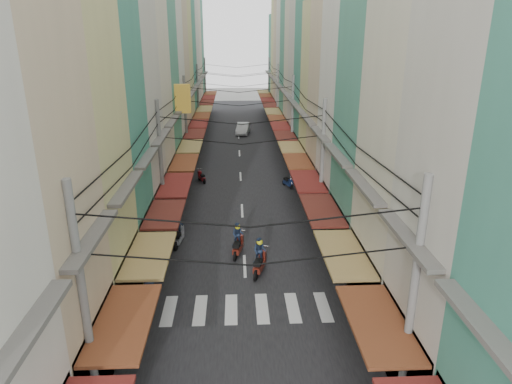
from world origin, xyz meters
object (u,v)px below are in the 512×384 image
object	(u,v)px
traffic_sign	(330,204)
white_car	(243,134)
market_umbrella	(369,223)
bicycle	(357,236)

from	to	relation	value
traffic_sign	white_car	bearing A→B (deg)	98.47
market_umbrella	traffic_sign	world-z (taller)	traffic_sign
white_car	traffic_sign	xyz separation A→B (m)	(4.55, -30.52, 2.32)
market_umbrella	white_car	bearing A→B (deg)	100.25
market_umbrella	traffic_sign	xyz separation A→B (m)	(-1.49, 2.86, -0.02)
white_car	market_umbrella	distance (m)	34.01
market_umbrella	traffic_sign	size ratio (longest dim) A/B	0.84
bicycle	market_umbrella	bearing A→B (deg)	-169.11
market_umbrella	traffic_sign	distance (m)	3.23
white_car	traffic_sign	bearing A→B (deg)	-73.83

